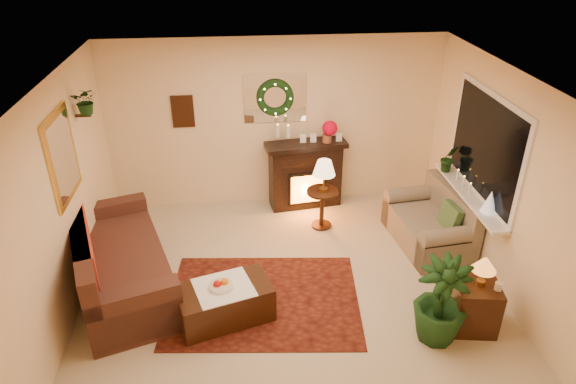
{
  "coord_description": "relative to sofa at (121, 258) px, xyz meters",
  "views": [
    {
      "loc": [
        -0.55,
        -5.02,
        4.06
      ],
      "look_at": [
        0.0,
        0.35,
        1.15
      ],
      "focal_mm": 32.0,
      "sensor_mm": 36.0,
      "label": 1
    }
  ],
  "objects": [
    {
      "name": "floor",
      "position": [
        2.04,
        -0.22,
        -0.43
      ],
      "size": [
        5.0,
        5.0,
        0.0
      ],
      "primitive_type": "plane",
      "color": "beige",
      "rests_on": "ground"
    },
    {
      "name": "ceiling",
      "position": [
        2.04,
        -0.22,
        2.17
      ],
      "size": [
        5.0,
        5.0,
        0.0
      ],
      "primitive_type": "plane",
      "color": "white",
      "rests_on": "ground"
    },
    {
      "name": "wall_back",
      "position": [
        2.04,
        2.03,
        0.87
      ],
      "size": [
        5.0,
        5.0,
        0.0
      ],
      "primitive_type": "plane",
      "color": "#EFD88C",
      "rests_on": "ground"
    },
    {
      "name": "wall_front",
      "position": [
        2.04,
        -2.47,
        0.87
      ],
      "size": [
        5.0,
        5.0,
        0.0
      ],
      "primitive_type": "plane",
      "color": "#EFD88C",
      "rests_on": "ground"
    },
    {
      "name": "wall_left",
      "position": [
        -0.46,
        -0.22,
        0.87
      ],
      "size": [
        4.5,
        4.5,
        0.0
      ],
      "primitive_type": "plane",
      "color": "#EFD88C",
      "rests_on": "ground"
    },
    {
      "name": "wall_right",
      "position": [
        4.54,
        -0.22,
        0.87
      ],
      "size": [
        4.5,
        4.5,
        0.0
      ],
      "primitive_type": "plane",
      "color": "#EFD88C",
      "rests_on": "ground"
    },
    {
      "name": "area_rug",
      "position": [
        1.69,
        -0.44,
        -0.42
      ],
      "size": [
        2.41,
        1.9,
        0.01
      ],
      "primitive_type": "cube",
      "rotation": [
        0.0,
        0.0,
        -0.1
      ],
      "color": "maroon",
      "rests_on": "floor"
    },
    {
      "name": "sofa",
      "position": [
        0.0,
        0.0,
        0.0
      ],
      "size": [
        1.63,
        2.43,
        0.96
      ],
      "primitive_type": "cube",
      "rotation": [
        0.0,
        0.0,
        0.32
      ],
      "color": "#3B231C",
      "rests_on": "floor"
    },
    {
      "name": "red_throw",
      "position": [
        -0.04,
        0.18,
        0.03
      ],
      "size": [
        0.84,
        1.37,
        0.02
      ],
      "primitive_type": "cube",
      "color": "red",
      "rests_on": "sofa"
    },
    {
      "name": "fireplace",
      "position": [
        2.48,
        1.82,
        0.12
      ],
      "size": [
        1.13,
        0.49,
        1.0
      ],
      "primitive_type": "cube",
      "rotation": [
        0.0,
        0.0,
        0.14
      ],
      "color": "#332416",
      "rests_on": "floor"
    },
    {
      "name": "poinsettia",
      "position": [
        2.83,
        1.77,
        0.87
      ],
      "size": [
        0.22,
        0.22,
        0.22
      ],
      "primitive_type": "sphere",
      "color": "red",
      "rests_on": "fireplace"
    },
    {
      "name": "mantel_candle_a",
      "position": [
        2.06,
        1.83,
        0.83
      ],
      "size": [
        0.06,
        0.06,
        0.19
      ],
      "primitive_type": "cylinder",
      "color": "silver",
      "rests_on": "fireplace"
    },
    {
      "name": "mantel_candle_b",
      "position": [
        2.21,
        1.79,
        0.83
      ],
      "size": [
        0.06,
        0.06,
        0.19
      ],
      "primitive_type": "cylinder",
      "color": "#EBE9CE",
      "rests_on": "fireplace"
    },
    {
      "name": "mantel_mirror",
      "position": [
        2.04,
        2.01,
        1.27
      ],
      "size": [
        0.92,
        0.02,
        0.72
      ],
      "primitive_type": "cube",
      "color": "white",
      "rests_on": "wall_back"
    },
    {
      "name": "wreath",
      "position": [
        2.04,
        1.97,
        1.29
      ],
      "size": [
        0.55,
        0.11,
        0.55
      ],
      "primitive_type": "torus",
      "rotation": [
        1.57,
        0.0,
        0.0
      ],
      "color": "#194719",
      "rests_on": "wall_back"
    },
    {
      "name": "wall_art",
      "position": [
        0.69,
        2.01,
        1.12
      ],
      "size": [
        0.32,
        0.03,
        0.48
      ],
      "primitive_type": "cube",
      "color": "#381E11",
      "rests_on": "wall_back"
    },
    {
      "name": "gold_mirror",
      "position": [
        -0.44,
        0.08,
        1.32
      ],
      "size": [
        0.03,
        0.84,
        1.0
      ],
      "primitive_type": "cube",
      "color": "gold",
      "rests_on": "wall_left"
    },
    {
      "name": "hanging_plant",
      "position": [
        -0.3,
        0.83,
        1.54
      ],
      "size": [
        0.33,
        0.28,
        0.36
      ],
      "primitive_type": "imported",
      "color": "#194719",
      "rests_on": "wall_left"
    },
    {
      "name": "loveseat",
      "position": [
        4.03,
        0.54,
        -0.01
      ],
      "size": [
        0.95,
        1.46,
        0.8
      ],
      "primitive_type": "cube",
      "rotation": [
        0.0,
        0.0,
        0.12
      ],
      "color": "gray",
      "rests_on": "floor"
    },
    {
      "name": "window_frame",
      "position": [
        4.53,
        0.33,
        1.12
      ],
      "size": [
        0.03,
        1.86,
        1.36
      ],
      "primitive_type": "cube",
      "color": "white",
      "rests_on": "wall_right"
    },
    {
      "name": "window_glass",
      "position": [
        4.51,
        0.33,
        1.12
      ],
      "size": [
        0.02,
        1.7,
        1.22
      ],
      "primitive_type": "cube",
      "color": "black",
      "rests_on": "wall_right"
    },
    {
      "name": "window_sill",
      "position": [
        4.42,
        0.33,
        0.44
      ],
      "size": [
        0.22,
        1.86,
        0.04
      ],
      "primitive_type": "cube",
      "color": "white",
      "rests_on": "wall_right"
    },
    {
      "name": "mini_tree",
      "position": [
        4.45,
        -0.15,
        0.61
      ],
      "size": [
        0.18,
        0.18,
        0.27
      ],
      "primitive_type": "cone",
      "color": "silver",
      "rests_on": "window_sill"
    },
    {
      "name": "sill_plant",
      "position": [
        4.38,
        0.99,
        0.66
      ],
      "size": [
        0.29,
        0.23,
        0.52
      ],
      "primitive_type": "imported",
      "color": "#285924",
      "rests_on": "window_sill"
    },
    {
      "name": "side_table_round",
      "position": [
        2.64,
        1.14,
        -0.1
      ],
      "size": [
        0.51,
        0.51,
        0.6
      ],
      "primitive_type": "cylinder",
      "rotation": [
        0.0,
        0.0,
        -0.13
      ],
      "color": "#492111",
      "rests_on": "floor"
    },
    {
      "name": "lamp_cream",
      "position": [
        2.65,
        1.12,
        0.45
      ],
      "size": [
        0.32,
        0.32,
        0.49
      ],
      "primitive_type": "cone",
      "color": "#F7CD93",
      "rests_on": "side_table_round"
    },
    {
      "name": "end_table_square",
      "position": [
        3.97,
        -1.11,
        -0.16
      ],
      "size": [
        0.53,
        0.53,
        0.57
      ],
      "primitive_type": "cube",
      "rotation": [
        0.0,
        0.0,
        -0.15
      ],
      "color": "#36120A",
      "rests_on": "floor"
    },
    {
      "name": "lamp_tiffany",
      "position": [
        3.99,
        -1.1,
        0.32
      ],
      "size": [
        0.26,
        0.26,
        0.39
      ],
      "primitive_type": "cone",
      "color": "orange",
      "rests_on": "end_table_square"
    },
    {
      "name": "coffee_table",
      "position": [
        1.24,
        -0.71,
        -0.22
      ],
      "size": [
        1.15,
        0.84,
        0.43
      ],
      "primitive_type": "cube",
      "rotation": [
        0.0,
        0.0,
        0.3
      ],
      "color": "black",
      "rests_on": "floor"
    },
    {
      "name": "fruit_bowl",
      "position": [
        1.21,
        -0.71,
        0.02
      ],
      "size": [
        0.27,
        0.27,
        0.06
      ],
      "primitive_type": "cylinder",
      "color": "#EDEBC7",
      "rests_on": "coffee_table"
    },
    {
      "name": "floor_palm",
      "position": [
        3.52,
        -1.24,
        0.02
      ],
      "size": [
        2.21,
        2.21,
        2.99
      ],
      "primitive_type": "imported",
      "rotation": [
        0.0,
        0.0,
        -0.42
      ],
      "color": "#1D5C20",
      "rests_on": "floor"
    }
  ]
}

